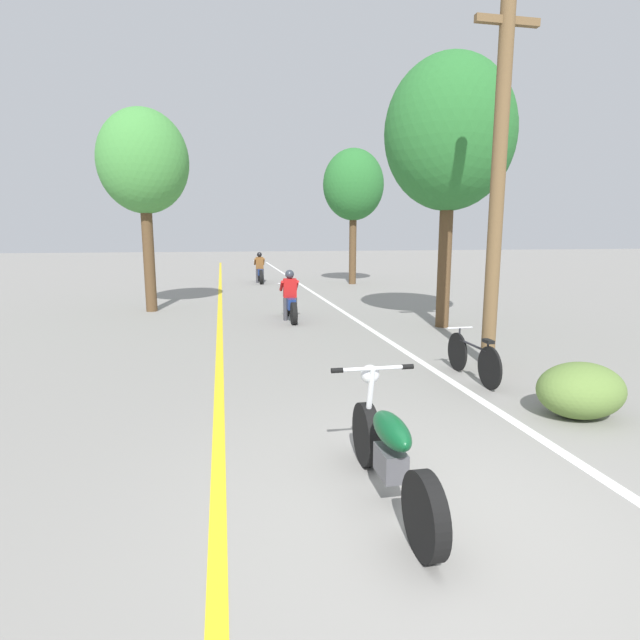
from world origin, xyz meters
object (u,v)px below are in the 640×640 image
(utility_pole, at_px, (498,178))
(motorcycle_rider_lead, at_px, (290,301))
(roadside_tree_right_far, at_px, (353,186))
(bicycle_parked, at_px, (473,358))
(roadside_tree_right_near, at_px, (450,135))
(motorcycle_rider_far, at_px, (260,271))
(motorcycle_foreground, at_px, (389,452))
(roadside_tree_left, at_px, (143,163))

(utility_pole, relative_size, motorcycle_rider_lead, 3.13)
(utility_pole, height_order, roadside_tree_right_far, utility_pole)
(motorcycle_rider_lead, xyz_separation_m, bicycle_parked, (2.09, -5.98, -0.16))
(roadside_tree_right_near, bearing_deg, bicycle_parked, -108.82)
(motorcycle_rider_lead, height_order, bicycle_parked, motorcycle_rider_lead)
(motorcycle_rider_far, bearing_deg, utility_pole, -79.58)
(utility_pole, xyz_separation_m, motorcycle_rider_lead, (-2.82, 5.15, -2.67))
(motorcycle_rider_lead, bearing_deg, roadside_tree_right_far, 65.51)
(bicycle_parked, bearing_deg, motorcycle_foreground, -127.68)
(utility_pole, height_order, roadside_tree_left, utility_pole)
(roadside_tree_right_near, relative_size, motorcycle_rider_lead, 3.20)
(roadside_tree_left, distance_m, bicycle_parked, 10.88)
(roadside_tree_left, xyz_separation_m, motorcycle_foreground, (3.43, -11.48, -3.78))
(utility_pole, relative_size, motorcycle_rider_far, 2.91)
(motorcycle_foreground, xyz_separation_m, bicycle_parked, (2.47, 3.20, -0.09))
(roadside_tree_left, relative_size, motorcycle_foreground, 2.73)
(roadside_tree_right_near, distance_m, motorcycle_rider_far, 13.11)
(motorcycle_rider_lead, bearing_deg, bicycle_parked, -70.76)
(motorcycle_foreground, xyz_separation_m, motorcycle_rider_lead, (0.39, 9.18, 0.07))
(roadside_tree_right_far, bearing_deg, roadside_tree_left, -139.95)
(utility_pole, xyz_separation_m, roadside_tree_right_far, (1.25, 14.08, 1.15))
(roadside_tree_right_near, relative_size, roadside_tree_left, 1.10)
(motorcycle_rider_lead, relative_size, motorcycle_rider_far, 0.93)
(utility_pole, xyz_separation_m, roadside_tree_left, (-6.64, 7.45, 1.04))
(roadside_tree_right_near, xyz_separation_m, motorcycle_rider_far, (-3.57, 11.97, -3.99))
(utility_pole, xyz_separation_m, bicycle_parked, (-0.73, -0.83, -2.83))
(roadside_tree_right_far, bearing_deg, bicycle_parked, -97.56)
(motorcycle_foreground, height_order, motorcycle_rider_far, motorcycle_rider_far)
(utility_pole, bearing_deg, motorcycle_rider_lead, 118.70)
(motorcycle_rider_far, xyz_separation_m, bicycle_parked, (2.11, -16.26, -0.18))
(roadside_tree_left, height_order, motorcycle_rider_lead, roadside_tree_left)
(utility_pole, height_order, motorcycle_rider_far, utility_pole)
(utility_pole, bearing_deg, roadside_tree_right_near, 78.10)
(roadside_tree_left, bearing_deg, motorcycle_rider_far, 64.56)
(roadside_tree_right_near, bearing_deg, motorcycle_rider_lead, 154.61)
(motorcycle_foreground, bearing_deg, bicycle_parked, 52.32)
(motorcycle_foreground, bearing_deg, roadside_tree_right_near, 62.29)
(motorcycle_foreground, distance_m, bicycle_parked, 4.05)
(roadside_tree_left, height_order, motorcycle_rider_far, roadside_tree_left)
(roadside_tree_left, distance_m, motorcycle_foreground, 12.56)
(roadside_tree_right_far, bearing_deg, roadside_tree_right_near, -92.78)
(roadside_tree_left, bearing_deg, roadside_tree_right_near, -28.40)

